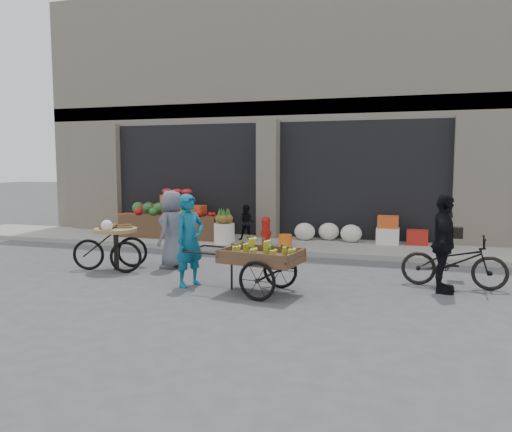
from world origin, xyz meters
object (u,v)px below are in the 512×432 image
(orange_bucket, at_px, (285,241))
(vendor_grey, at_px, (172,229))
(banana_cart, at_px, (259,254))
(fire_hydrant, at_px, (266,230))
(seated_person, at_px, (247,223))
(bicycle, at_px, (454,261))
(vendor_woman, at_px, (190,240))
(pineapple_bin, at_px, (224,233))
(tricycle_cart, at_px, (116,242))
(cyclist, at_px, (443,243))

(orange_bucket, relative_size, vendor_grey, 0.20)
(banana_cart, bearing_deg, fire_hydrant, 113.35)
(vendor_grey, bearing_deg, seated_person, 172.74)
(fire_hydrant, distance_m, vendor_grey, 2.80)
(orange_bucket, relative_size, seated_person, 0.34)
(seated_person, distance_m, bicycle, 5.75)
(banana_cart, relative_size, vendor_woman, 1.40)
(pineapple_bin, relative_size, bicycle, 0.30)
(pineapple_bin, height_order, orange_bucket, pineapple_bin)
(pineapple_bin, xyz_separation_m, tricycle_cart, (-1.12, -3.09, 0.20))
(seated_person, height_order, vendor_woman, vendor_woman)
(orange_bucket, bearing_deg, fire_hydrant, 174.29)
(banana_cart, bearing_deg, bicycle, 32.62)
(orange_bucket, bearing_deg, tricycle_cart, -132.36)
(tricycle_cart, bearing_deg, fire_hydrant, 35.22)
(orange_bucket, distance_m, seated_person, 1.42)
(orange_bucket, relative_size, tricycle_cart, 0.22)
(orange_bucket, xyz_separation_m, vendor_woman, (-0.76, -3.75, 0.53))
(fire_hydrant, bearing_deg, bicycle, -32.22)
(pineapple_bin, xyz_separation_m, cyclist, (4.97, -3.01, 0.44))
(pineapple_bin, bearing_deg, vendor_woman, -77.77)
(orange_bucket, bearing_deg, cyclist, -40.86)
(fire_hydrant, bearing_deg, pineapple_bin, 177.40)
(pineapple_bin, relative_size, cyclist, 0.32)
(fire_hydrant, bearing_deg, orange_bucket, -5.71)
(tricycle_cart, distance_m, cyclist, 6.10)
(orange_bucket, xyz_separation_m, vendor_grey, (-1.76, -2.44, 0.52))
(tricycle_cart, distance_m, bicycle, 6.31)
(cyclist, bearing_deg, banana_cart, 112.36)
(seated_person, bearing_deg, cyclist, -48.34)
(vendor_woman, height_order, cyclist, cyclist)
(cyclist, bearing_deg, orange_bucket, 53.23)
(tricycle_cart, height_order, cyclist, cyclist)
(fire_hydrant, height_order, tricycle_cart, tricycle_cart)
(tricycle_cart, bearing_deg, bicycle, -14.27)
(banana_cart, relative_size, vendor_grey, 1.42)
(fire_hydrant, xyz_separation_m, banana_cart, (1.01, -3.91, 0.14))
(seated_person, bearing_deg, tricycle_cart, -122.46)
(fire_hydrant, relative_size, banana_cart, 0.32)
(fire_hydrant, relative_size, orange_bucket, 2.22)
(seated_person, bearing_deg, bicycle, -43.98)
(seated_person, height_order, bicycle, seated_person)
(banana_cart, bearing_deg, vendor_woman, -175.84)
(fire_hydrant, height_order, vendor_woman, vendor_woman)
(pineapple_bin, bearing_deg, fire_hydrant, -2.60)
(orange_bucket, height_order, banana_cart, banana_cart)
(banana_cart, height_order, vendor_grey, vendor_grey)
(seated_person, bearing_deg, fire_hydrant, -52.88)
(fire_hydrant, distance_m, bicycle, 4.81)
(pineapple_bin, distance_m, tricycle_cart, 3.29)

